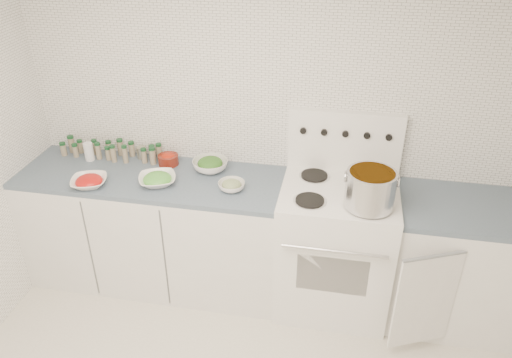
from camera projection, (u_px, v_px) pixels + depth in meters
name	position (u px, v px, depth m)	size (l,w,h in m)	color
room_walls	(219.00, 196.00, 1.98)	(3.54, 3.04, 2.52)	white
counter_left	(157.00, 228.00, 3.68)	(1.85, 0.62, 0.90)	white
stove	(335.00, 244.00, 3.44)	(0.76, 0.70, 1.36)	white
counter_right	(458.00, 264.00, 3.33)	(0.89, 0.79, 0.90)	white
stock_pot	(370.00, 188.00, 2.98)	(0.32, 0.30, 0.23)	silver
bowl_tomato	(89.00, 181.00, 3.32)	(0.29, 0.29, 0.08)	white
bowl_snowpea	(157.00, 179.00, 3.34)	(0.32, 0.32, 0.08)	white
bowl_broccoli	(210.00, 164.00, 3.50)	(0.27, 0.27, 0.10)	white
bowl_zucchini	(232.00, 185.00, 3.28)	(0.22, 0.22, 0.07)	white
bowl_pepper	(168.00, 159.00, 3.58)	(0.15, 0.15, 0.09)	maroon
salt_canister	(89.00, 152.00, 3.63)	(0.07, 0.07, 0.13)	white
tin_can	(142.00, 152.00, 3.67)	(0.07, 0.07, 0.09)	#9B9783
spice_cluster	(113.00, 150.00, 3.66)	(0.76, 0.16, 0.14)	gray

